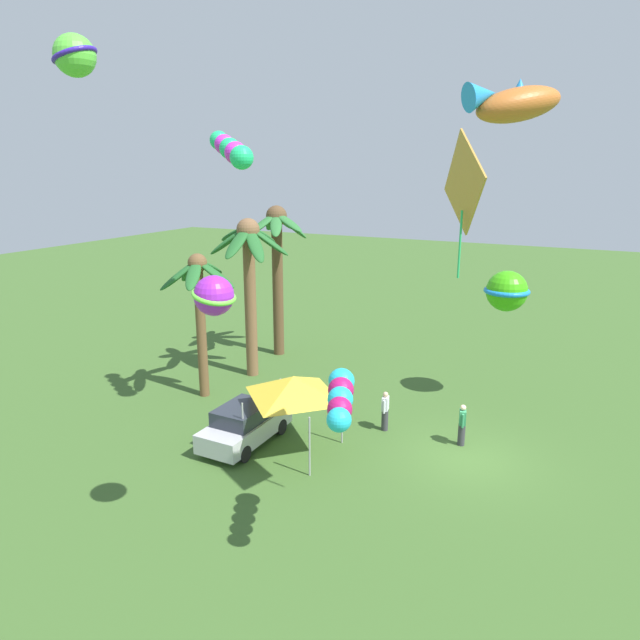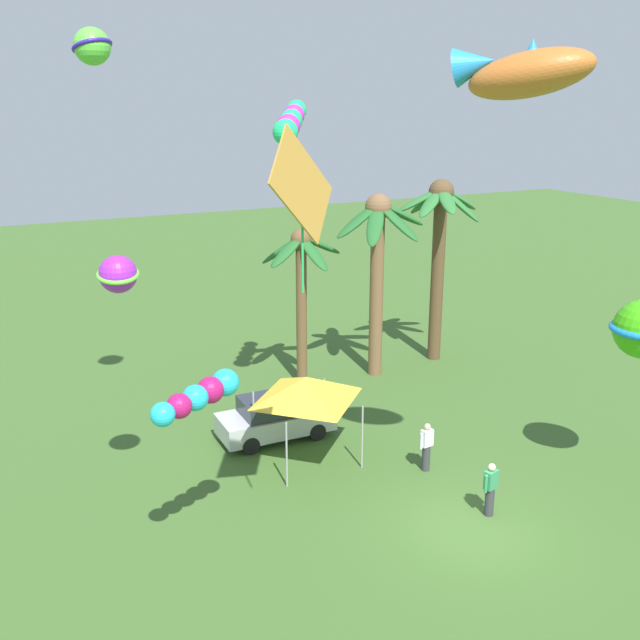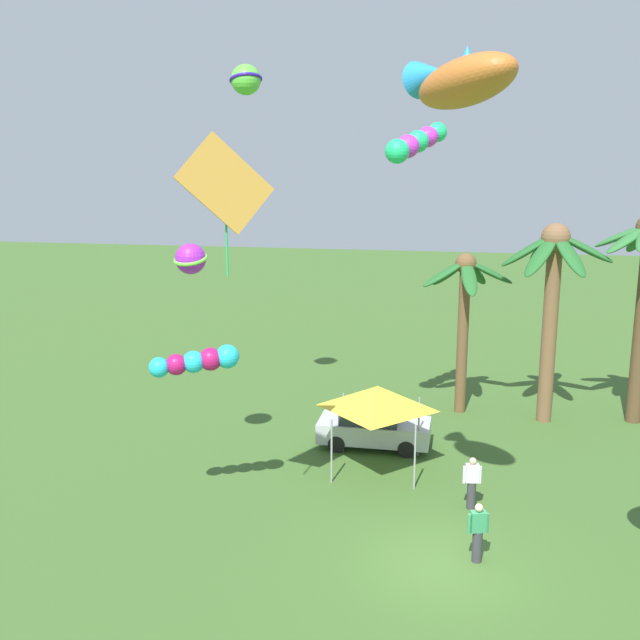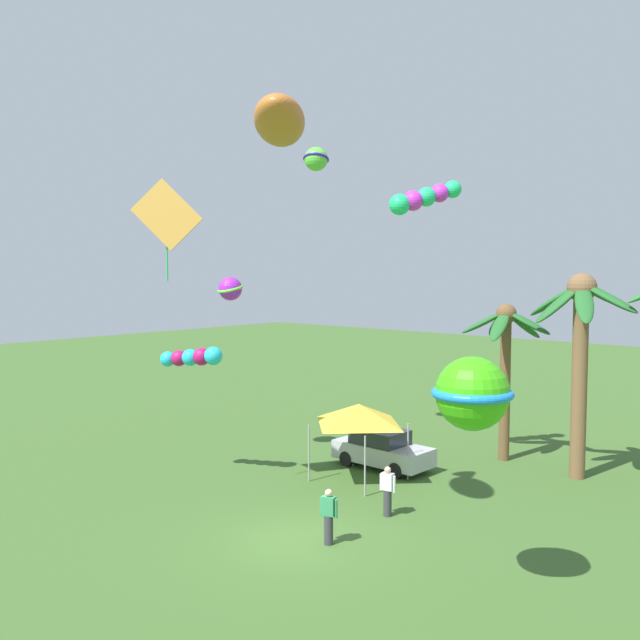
{
  "view_description": "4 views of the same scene",
  "coord_description": "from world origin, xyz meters",
  "px_view_note": "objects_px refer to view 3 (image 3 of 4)",
  "views": [
    {
      "loc": [
        -18.53,
        -3.44,
        9.91
      ],
      "look_at": [
        -3.1,
        4.22,
        5.28
      ],
      "focal_mm": 31.98,
      "sensor_mm": 36.0,
      "label": 1
    },
    {
      "loc": [
        -11.43,
        -13.43,
        11.12
      ],
      "look_at": [
        -2.9,
        3.39,
        5.43
      ],
      "focal_mm": 40.67,
      "sensor_mm": 36.0,
      "label": 2
    },
    {
      "loc": [
        -0.07,
        -17.67,
        10.38
      ],
      "look_at": [
        -3.75,
        3.67,
        5.43
      ],
      "focal_mm": 42.74,
      "sensor_mm": 36.0,
      "label": 3
    },
    {
      "loc": [
        13.4,
        -14.19,
        7.74
      ],
      "look_at": [
        -2.17,
        3.5,
        6.06
      ],
      "focal_mm": 39.14,
      "sensor_mm": 36.0,
      "label": 4
    }
  ],
  "objects_px": {
    "palm_tree_0": "(553,279)",
    "kite_tube_3": "(415,143)",
    "spectator_1": "(472,483)",
    "spectator_0": "(478,532)",
    "kite_fish_0": "(461,80)",
    "palm_tree_2": "(464,297)",
    "kite_ball_2": "(191,259)",
    "parked_car_0": "(373,426)",
    "kite_diamond_1": "(225,186)",
    "kite_ball_4": "(246,80)",
    "kite_tube_6": "(198,361)",
    "festival_tent": "(378,397)"
  },
  "relations": [
    {
      "from": "kite_tube_3",
      "to": "spectator_1",
      "type": "bearing_deg",
      "value": -67.31
    },
    {
      "from": "kite_diamond_1",
      "to": "kite_ball_4",
      "type": "xyz_separation_m",
      "value": [
        -2.03,
        9.55,
        3.14
      ]
    },
    {
      "from": "spectator_1",
      "to": "festival_tent",
      "type": "height_order",
      "value": "festival_tent"
    },
    {
      "from": "parked_car_0",
      "to": "kite_diamond_1",
      "type": "relative_size",
      "value": 1.18
    },
    {
      "from": "spectator_0",
      "to": "festival_tent",
      "type": "bearing_deg",
      "value": 120.27
    },
    {
      "from": "palm_tree_2",
      "to": "kite_diamond_1",
      "type": "xyz_separation_m",
      "value": [
        -5.8,
        -12.3,
        4.8
      ]
    },
    {
      "from": "kite_fish_0",
      "to": "kite_tube_3",
      "type": "height_order",
      "value": "kite_fish_0"
    },
    {
      "from": "kite_tube_3",
      "to": "kite_tube_6",
      "type": "bearing_deg",
      "value": -129.25
    },
    {
      "from": "palm_tree_2",
      "to": "parked_car_0",
      "type": "relative_size",
      "value": 1.63
    },
    {
      "from": "palm_tree_0",
      "to": "kite_fish_0",
      "type": "xyz_separation_m",
      "value": [
        -3.73,
        -11.95,
        6.19
      ]
    },
    {
      "from": "spectator_1",
      "to": "kite_ball_4",
      "type": "height_order",
      "value": "kite_ball_4"
    },
    {
      "from": "palm_tree_0",
      "to": "spectator_1",
      "type": "relative_size",
      "value": 4.81
    },
    {
      "from": "parked_car_0",
      "to": "kite_ball_2",
      "type": "bearing_deg",
      "value": -151.0
    },
    {
      "from": "spectator_1",
      "to": "kite_ball_2",
      "type": "height_order",
      "value": "kite_ball_2"
    },
    {
      "from": "palm_tree_2",
      "to": "kite_diamond_1",
      "type": "distance_m",
      "value": 14.42
    },
    {
      "from": "spectator_0",
      "to": "kite_tube_3",
      "type": "xyz_separation_m",
      "value": [
        -2.25,
        8.14,
        9.69
      ]
    },
    {
      "from": "spectator_1",
      "to": "kite_tube_6",
      "type": "height_order",
      "value": "kite_tube_6"
    },
    {
      "from": "spectator_1",
      "to": "festival_tent",
      "type": "distance_m",
      "value": 4.17
    },
    {
      "from": "parked_car_0",
      "to": "kite_fish_0",
      "type": "relative_size",
      "value": 1.27
    },
    {
      "from": "festival_tent",
      "to": "spectator_1",
      "type": "bearing_deg",
      "value": -38.0
    },
    {
      "from": "kite_fish_0",
      "to": "kite_tube_3",
      "type": "xyz_separation_m",
      "value": [
        -1.37,
        9.14,
        -1.25
      ]
    },
    {
      "from": "parked_car_0",
      "to": "kite_tube_6",
      "type": "bearing_deg",
      "value": -126.85
    },
    {
      "from": "kite_ball_4",
      "to": "spectator_0",
      "type": "bearing_deg",
      "value": -46.67
    },
    {
      "from": "kite_ball_2",
      "to": "palm_tree_2",
      "type": "bearing_deg",
      "value": 40.42
    },
    {
      "from": "festival_tent",
      "to": "kite_tube_3",
      "type": "bearing_deg",
      "value": 73.45
    },
    {
      "from": "palm_tree_0",
      "to": "kite_tube_3",
      "type": "height_order",
      "value": "kite_tube_3"
    },
    {
      "from": "palm_tree_2",
      "to": "kite_ball_2",
      "type": "relative_size",
      "value": 5.19
    },
    {
      "from": "kite_diamond_1",
      "to": "spectator_1",
      "type": "bearing_deg",
      "value": 32.25
    },
    {
      "from": "kite_diamond_1",
      "to": "kite_fish_0",
      "type": "bearing_deg",
      "value": -1.32
    },
    {
      "from": "palm_tree_2",
      "to": "spectator_1",
      "type": "xyz_separation_m",
      "value": [
        0.27,
        -8.48,
        -3.88
      ]
    },
    {
      "from": "kite_diamond_1",
      "to": "kite_ball_2",
      "type": "relative_size",
      "value": 2.71
    },
    {
      "from": "kite_ball_2",
      "to": "kite_ball_4",
      "type": "height_order",
      "value": "kite_ball_4"
    },
    {
      "from": "spectator_0",
      "to": "kite_fish_0",
      "type": "bearing_deg",
      "value": -131.53
    },
    {
      "from": "spectator_1",
      "to": "palm_tree_0",
      "type": "bearing_deg",
      "value": 69.88
    },
    {
      "from": "palm_tree_0",
      "to": "kite_fish_0",
      "type": "distance_m",
      "value": 13.97
    },
    {
      "from": "spectator_1",
      "to": "kite_ball_4",
      "type": "bearing_deg",
      "value": 144.76
    },
    {
      "from": "palm_tree_0",
      "to": "spectator_0",
      "type": "distance_m",
      "value": 12.27
    },
    {
      "from": "palm_tree_0",
      "to": "kite_ball_2",
      "type": "distance_m",
      "value": 13.59
    },
    {
      "from": "spectator_1",
      "to": "palm_tree_2",
      "type": "bearing_deg",
      "value": 91.82
    },
    {
      "from": "palm_tree_2",
      "to": "kite_tube_3",
      "type": "bearing_deg",
      "value": -120.04
    },
    {
      "from": "kite_tube_3",
      "to": "palm_tree_2",
      "type": "bearing_deg",
      "value": 59.96
    },
    {
      "from": "parked_car_0",
      "to": "kite_fish_0",
      "type": "height_order",
      "value": "kite_fish_0"
    },
    {
      "from": "spectator_0",
      "to": "kite_diamond_1",
      "type": "xyz_separation_m",
      "value": [
        -6.15,
        -0.87,
        8.68
      ]
    },
    {
      "from": "parked_car_0",
      "to": "palm_tree_2",
      "type": "bearing_deg",
      "value": 54.09
    },
    {
      "from": "parked_car_0",
      "to": "kite_tube_3",
      "type": "xyz_separation_m",
      "value": [
        1.16,
        0.94,
        9.75
      ]
    },
    {
      "from": "parked_car_0",
      "to": "spectator_1",
      "type": "height_order",
      "value": "spectator_1"
    },
    {
      "from": "palm_tree_2",
      "to": "spectator_0",
      "type": "distance_m",
      "value": 12.07
    },
    {
      "from": "kite_ball_2",
      "to": "kite_tube_3",
      "type": "height_order",
      "value": "kite_tube_3"
    },
    {
      "from": "kite_fish_0",
      "to": "palm_tree_0",
      "type": "bearing_deg",
      "value": 72.67
    },
    {
      "from": "spectator_1",
      "to": "kite_fish_0",
      "type": "relative_size",
      "value": 0.51
    }
  ]
}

